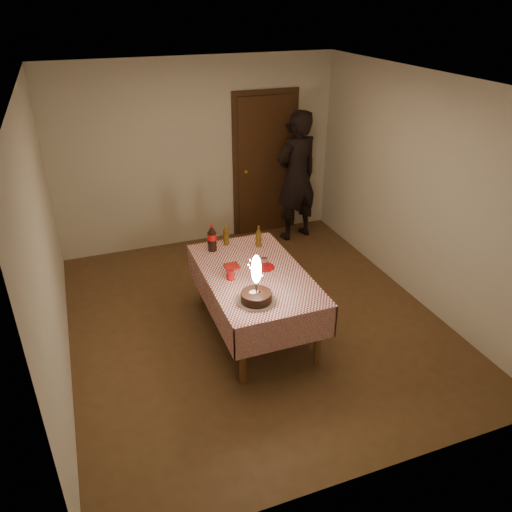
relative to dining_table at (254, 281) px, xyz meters
name	(u,v)px	position (x,y,z in m)	size (l,w,h in m)	color
ground	(254,319)	(0.07, 0.19, -0.63)	(4.00, 4.50, 0.01)	brown
room_shell	(254,179)	(0.10, 0.27, 1.02)	(4.04, 4.54, 2.62)	beige
dining_table	(254,281)	(0.00, 0.00, 0.00)	(1.02, 1.72, 0.73)	brown
birthday_cake	(256,291)	(-0.17, -0.51, 0.21)	(0.37, 0.37, 0.49)	white
red_plate	(264,267)	(0.14, 0.07, 0.10)	(0.22, 0.22, 0.01)	#B90C0D
red_cup	(230,275)	(-0.27, -0.04, 0.15)	(0.08, 0.08, 0.10)	#B10C0F
clear_cup	(264,262)	(0.15, 0.10, 0.14)	(0.07, 0.07, 0.09)	white
napkin_stack	(232,266)	(-0.18, 0.19, 0.11)	(0.15, 0.15, 0.02)	#A81813
cola_bottle	(212,238)	(-0.27, 0.64, 0.25)	(0.10, 0.10, 0.32)	black
amber_bottle_left	(226,235)	(-0.08, 0.72, 0.22)	(0.06, 0.06, 0.26)	#51370E
amber_bottle_right	(259,237)	(0.25, 0.55, 0.22)	(0.06, 0.06, 0.26)	#51370E
photographer	(296,176)	(1.41, 2.04, 0.32)	(0.78, 0.60, 1.90)	black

